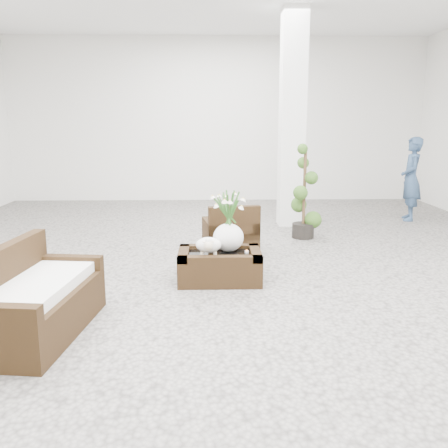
{
  "coord_description": "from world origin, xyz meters",
  "views": [
    {
      "loc": [
        -0.14,
        -5.42,
        1.74
      ],
      "look_at": [
        0.0,
        -0.1,
        0.62
      ],
      "focal_mm": 39.5,
      "sensor_mm": 36.0,
      "label": 1
    }
  ],
  "objects_px": {
    "coffee_table": "(220,267)",
    "topiary": "(304,192)",
    "armchair": "(230,229)",
    "loveseat": "(37,291)"
  },
  "relations": [
    {
      "from": "coffee_table",
      "to": "topiary",
      "type": "relative_size",
      "value": 0.65
    },
    {
      "from": "armchair",
      "to": "loveseat",
      "type": "relative_size",
      "value": 0.51
    },
    {
      "from": "loveseat",
      "to": "topiary",
      "type": "bearing_deg",
      "value": -33.33
    },
    {
      "from": "coffee_table",
      "to": "armchair",
      "type": "distance_m",
      "value": 1.1
    },
    {
      "from": "loveseat",
      "to": "coffee_table",
      "type": "bearing_deg",
      "value": -41.94
    },
    {
      "from": "armchair",
      "to": "loveseat",
      "type": "height_order",
      "value": "loveseat"
    },
    {
      "from": "armchair",
      "to": "topiary",
      "type": "bearing_deg",
      "value": -149.75
    },
    {
      "from": "coffee_table",
      "to": "loveseat",
      "type": "xyz_separation_m",
      "value": [
        -1.52,
        -1.34,
        0.21
      ]
    },
    {
      "from": "coffee_table",
      "to": "topiary",
      "type": "height_order",
      "value": "topiary"
    },
    {
      "from": "armchair",
      "to": "loveseat",
      "type": "distance_m",
      "value": 2.94
    }
  ]
}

